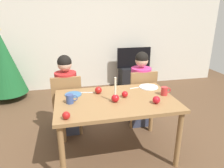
% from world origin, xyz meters
% --- Properties ---
extents(ground_plane, '(7.68, 7.68, 0.00)m').
position_xyz_m(ground_plane, '(0.00, 0.00, 0.00)').
color(ground_plane, brown).
extents(back_wall, '(6.40, 0.10, 2.60)m').
position_xyz_m(back_wall, '(0.00, 2.60, 1.30)').
color(back_wall, beige).
rests_on(back_wall, ground).
extents(dining_table, '(1.40, 0.90, 0.75)m').
position_xyz_m(dining_table, '(0.00, 0.00, 0.67)').
color(dining_table, olive).
rests_on(dining_table, ground).
extents(chair_left, '(0.40, 0.40, 0.90)m').
position_xyz_m(chair_left, '(-0.56, 0.61, 0.51)').
color(chair_left, olive).
rests_on(chair_left, ground).
extents(chair_right, '(0.40, 0.40, 0.90)m').
position_xyz_m(chair_right, '(0.54, 0.61, 0.51)').
color(chair_right, olive).
rests_on(chair_right, ground).
extents(person_left_child, '(0.30, 0.30, 1.17)m').
position_xyz_m(person_left_child, '(-0.56, 0.64, 0.57)').
color(person_left_child, '#33384C').
rests_on(person_left_child, ground).
extents(person_right_child, '(0.30, 0.30, 1.17)m').
position_xyz_m(person_right_child, '(0.54, 0.64, 0.57)').
color(person_right_child, '#33384C').
rests_on(person_right_child, ground).
extents(tv_stand, '(0.64, 0.40, 0.48)m').
position_xyz_m(tv_stand, '(0.98, 2.30, 0.24)').
color(tv_stand, black).
rests_on(tv_stand, ground).
extents(tv, '(0.79, 0.05, 0.46)m').
position_xyz_m(tv, '(0.98, 2.30, 0.71)').
color(tv, black).
rests_on(tv, tv_stand).
extents(christmas_tree, '(0.75, 0.75, 1.44)m').
position_xyz_m(christmas_tree, '(-1.74, 2.14, 0.75)').
color(christmas_tree, brown).
rests_on(christmas_tree, ground).
extents(candle_centerpiece, '(0.09, 0.09, 0.29)m').
position_xyz_m(candle_centerpiece, '(-0.02, -0.07, 0.81)').
color(candle_centerpiece, red).
rests_on(candle_centerpiece, dining_table).
extents(plate_left, '(0.20, 0.20, 0.01)m').
position_xyz_m(plate_left, '(-0.48, 0.24, 0.76)').
color(plate_left, teal).
rests_on(plate_left, dining_table).
extents(plate_right, '(0.25, 0.25, 0.01)m').
position_xyz_m(plate_right, '(0.53, 0.29, 0.76)').
color(plate_right, silver).
rests_on(plate_right, dining_table).
extents(mug_left, '(0.13, 0.08, 0.10)m').
position_xyz_m(mug_left, '(-0.52, 0.01, 0.80)').
color(mug_left, '#33477F').
rests_on(mug_left, dining_table).
extents(mug_right, '(0.13, 0.08, 0.10)m').
position_xyz_m(mug_right, '(0.62, 0.00, 0.80)').
color(mug_right, '#B72D2D').
rests_on(mug_right, dining_table).
extents(fork_left, '(0.18, 0.05, 0.01)m').
position_xyz_m(fork_left, '(-0.32, 0.27, 0.75)').
color(fork_left, silver).
rests_on(fork_left, dining_table).
extents(fork_right, '(0.18, 0.04, 0.01)m').
position_xyz_m(fork_right, '(0.35, 0.30, 0.75)').
color(fork_right, silver).
rests_on(fork_right, dining_table).
extents(apple_near_candle, '(0.08, 0.08, 0.08)m').
position_xyz_m(apple_near_candle, '(0.12, 0.04, 0.79)').
color(apple_near_candle, '#B71318').
rests_on(apple_near_candle, dining_table).
extents(apple_by_left_plate, '(0.08, 0.08, 0.08)m').
position_xyz_m(apple_by_left_plate, '(-0.57, -0.36, 0.79)').
color(apple_by_left_plate, '#AC1816').
rests_on(apple_by_left_plate, dining_table).
extents(apple_by_right_mug, '(0.09, 0.09, 0.09)m').
position_xyz_m(apple_by_right_mug, '(0.42, -0.21, 0.79)').
color(apple_by_right_mug, red).
rests_on(apple_by_right_mug, dining_table).
extents(apple_far_edge, '(0.09, 0.09, 0.09)m').
position_xyz_m(apple_far_edge, '(-0.17, 0.22, 0.79)').
color(apple_far_edge, '#AD1714').
rests_on(apple_far_edge, dining_table).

